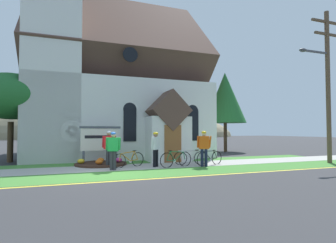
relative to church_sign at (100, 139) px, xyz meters
The scene contains 20 objects.
ground 1.42m from the church_sign, 100.35° to the left, with size 140.00×140.00×0.00m, color #333335.
sidewalk_slab 2.80m from the church_sign, 44.07° to the right, with size 32.00×2.20×0.01m, color #A8A59E.
grass_verge 4.51m from the church_sign, 65.69° to the right, with size 32.00×2.23×0.01m, color #427F33.
church_lawn 2.21m from the church_sign, ahead, with size 24.00×1.51×0.01m, color #427F33.
curb_paint_stripe 5.64m from the church_sign, 71.13° to the right, with size 28.00×0.16×0.01m, color yellow.
church_building 7.04m from the church_sign, 76.50° to the left, with size 12.21×12.48×14.09m.
church_sign is the anchor object (origin of this frame).
flower_bed 1.31m from the church_sign, 90.94° to the right, with size 2.64×2.64×0.34m.
bicycle_orange 2.28m from the church_sign, 54.53° to the right, with size 1.66×0.68×0.82m.
bicycle_blue 4.28m from the church_sign, 36.27° to the right, with size 1.77×0.38×0.84m.
bicycle_black 4.92m from the church_sign, 23.28° to the right, with size 1.72×0.49×0.80m.
bicycle_silver 5.88m from the church_sign, 24.61° to the right, with size 1.72×0.57×0.79m.
cyclist_in_red_jersey 2.57m from the church_sign, 82.83° to the right, with size 0.63×0.41×1.72m.
cyclist_in_green_jersey 5.52m from the church_sign, 30.80° to the right, with size 0.62×0.43×1.77m.
cyclist_in_white_jersey 3.25m from the church_sign, 41.03° to the right, with size 0.56×0.54×1.72m.
cyclist_in_orange_jersey 1.48m from the church_sign, 78.98° to the right, with size 0.62×0.49×1.78m.
utility_pole 12.98m from the church_sign, 17.48° to the right, with size 3.12×0.28×8.53m.
roadside_conifer 12.71m from the church_sign, 25.66° to the left, with size 3.58×3.58×6.86m.
yard_deciduous_tree 5.90m from the church_sign, 151.20° to the left, with size 4.19×4.19×5.04m.
distant_hill 66.27m from the church_sign, 92.02° to the left, with size 103.72×46.07×20.39m, color #847A5B.
Camera 1 is at (-1.32, -11.13, 1.76)m, focal length 28.38 mm.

